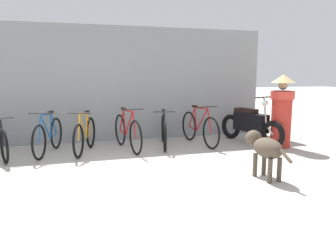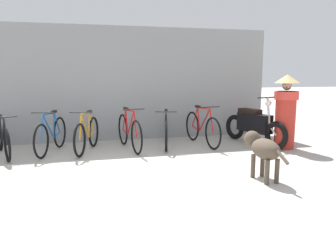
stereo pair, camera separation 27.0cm
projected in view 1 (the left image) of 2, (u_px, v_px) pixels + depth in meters
ground_plane at (128, 187)px, 4.79m from camera, size 60.00×60.00×0.00m
shop_wall_back at (103, 84)px, 7.90m from camera, size 8.27×0.20×2.76m
bicycle_1 at (48, 136)px, 6.70m from camera, size 0.57×1.61×0.89m
bicycle_2 at (85, 135)px, 6.82m from camera, size 0.59×1.57×0.88m
bicycle_3 at (127, 132)px, 7.08m from camera, size 0.46×1.72×0.92m
bicycle_4 at (164, 131)px, 7.43m from camera, size 0.54×1.70×0.84m
bicycle_5 at (199, 128)px, 7.60m from camera, size 0.46×1.77×0.93m
motorcycle at (251, 124)px, 7.73m from camera, size 0.72×1.89×1.13m
stray_dog at (264, 147)px, 5.15m from camera, size 0.38×1.08×0.72m
person_in_robes at (282, 109)px, 7.26m from camera, size 0.73×0.73×1.62m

